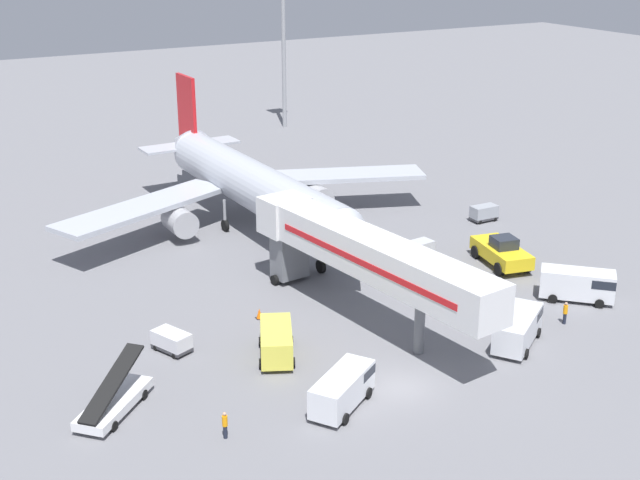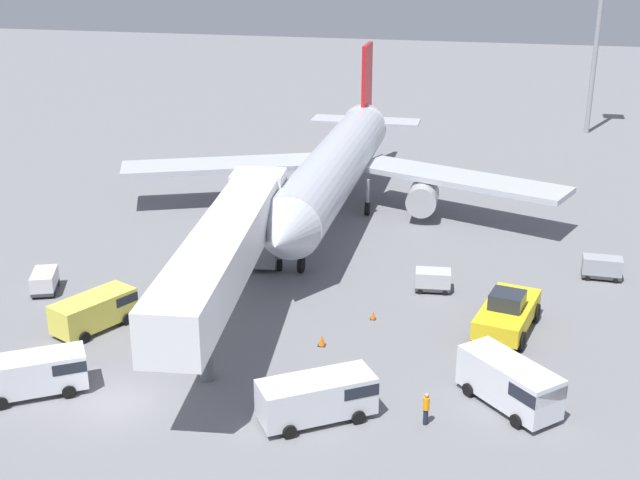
% 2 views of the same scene
% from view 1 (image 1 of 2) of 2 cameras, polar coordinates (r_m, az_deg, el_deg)
% --- Properties ---
extents(ground_plane, '(300.00, 300.00, 0.00)m').
position_cam_1_polar(ground_plane, '(53.33, 5.38, -9.66)').
color(ground_plane, slate).
extents(airplane_at_gate, '(37.17, 37.90, 12.00)m').
position_cam_1_polar(airplane_at_gate, '(78.48, -4.64, 3.69)').
color(airplane_at_gate, '#B7BCC6').
rests_on(airplane_at_gate, ground).
extents(jet_bridge, '(6.20, 23.61, 6.76)m').
position_cam_1_polar(jet_bridge, '(59.75, 2.52, -0.79)').
color(jet_bridge, silver).
rests_on(jet_bridge, ground).
extents(pushback_tug, '(3.86, 6.59, 2.54)m').
position_cam_1_polar(pushback_tug, '(72.07, 11.97, -0.77)').
color(pushback_tug, yellow).
rests_on(pushback_tug, ground).
extents(belt_loader_truck, '(5.63, 5.55, 2.94)m').
position_cam_1_polar(belt_loader_truck, '(51.62, -13.53, -10.33)').
color(belt_loader_truck, white).
rests_on(belt_loader_truck, ground).
extents(service_van_rear_left, '(3.89, 5.27, 2.01)m').
position_cam_1_polar(service_van_rear_left, '(56.13, -2.93, -6.63)').
color(service_van_rear_left, '#E5DB4C').
rests_on(service_van_rear_left, ground).
extents(service_van_mid_center, '(5.71, 4.82, 2.15)m').
position_cam_1_polar(service_van_mid_center, '(59.09, 13.04, -5.64)').
color(service_van_mid_center, silver).
rests_on(service_van_mid_center, ground).
extents(service_van_far_right, '(5.27, 5.21, 2.35)m').
position_cam_1_polar(service_van_far_right, '(66.81, 16.86, -2.80)').
color(service_van_far_right, white).
rests_on(service_van_far_right, ground).
extents(service_van_near_center, '(5.34, 4.44, 2.10)m').
position_cam_1_polar(service_van_near_center, '(50.63, 1.57, -9.76)').
color(service_van_near_center, white).
rests_on(service_van_near_center, ground).
extents(baggage_cart_outer_left, '(2.54, 1.35, 1.50)m').
position_cam_1_polar(baggage_cart_outer_left, '(82.61, 10.84, 1.80)').
color(baggage_cart_outer_left, '#38383D').
rests_on(baggage_cart_outer_left, ground).
extents(baggage_cart_mid_left, '(2.29, 2.94, 1.37)m').
position_cam_1_polar(baggage_cart_mid_left, '(57.64, -9.83, -6.60)').
color(baggage_cart_mid_left, '#38383D').
rests_on(baggage_cart_mid_left, ground).
extents(baggage_cart_near_left, '(2.39, 1.69, 1.38)m').
position_cam_1_polar(baggage_cart_near_left, '(72.91, 6.64, -0.54)').
color(baggage_cart_near_left, '#38383D').
rests_on(baggage_cart_near_left, ground).
extents(ground_crew_worker_foreground, '(0.41, 0.41, 1.63)m').
position_cam_1_polar(ground_crew_worker_foreground, '(48.18, -6.33, -12.07)').
color(ground_crew_worker_foreground, '#1E2333').
rests_on(ground_crew_worker_foreground, ground).
extents(ground_crew_worker_midground, '(0.35, 0.35, 1.67)m').
position_cam_1_polar(ground_crew_worker_midground, '(62.86, 15.98, -4.64)').
color(ground_crew_worker_midground, '#1E2333').
rests_on(ground_crew_worker_midground, ground).
extents(safety_cone_alpha, '(0.51, 0.51, 0.77)m').
position_cam_1_polar(safety_cone_alpha, '(61.61, -4.05, -4.89)').
color(safety_cone_alpha, black).
rests_on(safety_cone_alpha, ground).
extents(safety_cone_bravo, '(0.43, 0.43, 0.66)m').
position_cam_1_polar(safety_cone_bravo, '(63.51, 7.55, -4.28)').
color(safety_cone_bravo, black).
rests_on(safety_cone_bravo, ground).
extents(safety_cone_charlie, '(0.35, 0.35, 0.53)m').
position_cam_1_polar(safety_cone_charlie, '(67.66, 7.04, -2.72)').
color(safety_cone_charlie, black).
rests_on(safety_cone_charlie, ground).
extents(apron_light_mast, '(2.40, 2.40, 24.03)m').
position_cam_1_polar(apron_light_mast, '(117.34, -2.48, 15.56)').
color(apron_light_mast, '#93969B').
rests_on(apron_light_mast, ground).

